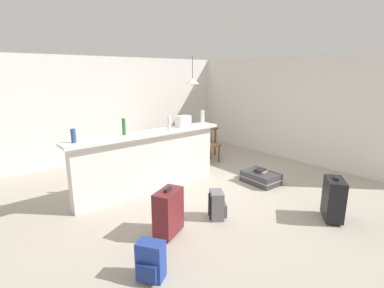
# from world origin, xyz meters

# --- Properties ---
(ground_plane) EXTENTS (13.00, 13.00, 0.05)m
(ground_plane) POSITION_xyz_m (0.00, 0.00, -0.03)
(ground_plane) COLOR #ADA393
(wall_back) EXTENTS (6.60, 0.10, 2.50)m
(wall_back) POSITION_xyz_m (0.00, 3.05, 1.25)
(wall_back) COLOR silver
(wall_back) RESTS_ON ground_plane
(wall_right) EXTENTS (0.10, 6.00, 2.50)m
(wall_right) POSITION_xyz_m (3.05, 0.30, 1.25)
(wall_right) COLOR silver
(wall_right) RESTS_ON ground_plane
(partition_half_wall) EXTENTS (2.80, 0.20, 1.05)m
(partition_half_wall) POSITION_xyz_m (-0.76, 0.47, 0.53)
(partition_half_wall) COLOR silver
(partition_half_wall) RESTS_ON ground_plane
(bar_countertop) EXTENTS (2.96, 0.40, 0.05)m
(bar_countertop) POSITION_xyz_m (-0.76, 0.47, 1.08)
(bar_countertop) COLOR white
(bar_countertop) RESTS_ON partition_half_wall
(bottle_blue) EXTENTS (0.07, 0.07, 0.21)m
(bottle_blue) POSITION_xyz_m (-2.03, 0.52, 1.21)
(bottle_blue) COLOR #284C89
(bottle_blue) RESTS_ON bar_countertop
(bottle_green) EXTENTS (0.06, 0.06, 0.28)m
(bottle_green) POSITION_xyz_m (-1.19, 0.55, 1.24)
(bottle_green) COLOR #2D6B38
(bottle_green) RESTS_ON bar_countertop
(bottle_white) EXTENTS (0.06, 0.06, 0.27)m
(bottle_white) POSITION_xyz_m (-0.39, 0.38, 1.23)
(bottle_white) COLOR silver
(bottle_white) RESTS_ON bar_countertop
(bottle_clear) EXTENTS (0.08, 0.08, 0.28)m
(bottle_clear) POSITION_xyz_m (0.50, 0.46, 1.24)
(bottle_clear) COLOR silver
(bottle_clear) RESTS_ON bar_countertop
(grocery_bag) EXTENTS (0.26, 0.18, 0.22)m
(grocery_bag) POSITION_xyz_m (0.01, 0.46, 1.21)
(grocery_bag) COLOR silver
(grocery_bag) RESTS_ON bar_countertop
(dining_table) EXTENTS (1.10, 0.80, 0.74)m
(dining_table) POSITION_xyz_m (1.31, 1.74, 0.65)
(dining_table) COLOR brown
(dining_table) RESTS_ON ground_plane
(dining_chair_near_partition) EXTENTS (0.43, 0.43, 0.93)m
(dining_chair_near_partition) POSITION_xyz_m (1.30, 1.15, 0.52)
(dining_chair_near_partition) COLOR #4C331E
(dining_chair_near_partition) RESTS_ON ground_plane
(dining_chair_far_side) EXTENTS (0.46, 0.46, 0.93)m
(dining_chair_far_side) POSITION_xyz_m (1.36, 2.33, 0.52)
(dining_chair_far_side) COLOR #4C331E
(dining_chair_far_side) RESTS_ON ground_plane
(pendant_lamp) EXTENTS (0.34, 0.34, 0.69)m
(pendant_lamp) POSITION_xyz_m (1.28, 1.71, 1.92)
(pendant_lamp) COLOR black
(suitcase_flat_charcoal) EXTENTS (0.52, 0.84, 0.22)m
(suitcase_flat_charcoal) POSITION_xyz_m (1.11, -0.59, 0.11)
(suitcase_flat_charcoal) COLOR #38383D
(suitcase_flat_charcoal) RESTS_ON ground_plane
(suitcase_upright_black) EXTENTS (0.50, 0.45, 0.67)m
(suitcase_upright_black) POSITION_xyz_m (0.72, -2.16, 0.33)
(suitcase_upright_black) COLOR black
(suitcase_upright_black) RESTS_ON ground_plane
(backpack_grey) EXTENTS (0.33, 0.34, 0.42)m
(backpack_grey) POSITION_xyz_m (-0.55, -1.04, 0.20)
(backpack_grey) COLOR slate
(backpack_grey) RESTS_ON ground_plane
(backpack_blue) EXTENTS (0.33, 0.34, 0.42)m
(backpack_blue) POSITION_xyz_m (-2.01, -1.52, 0.20)
(backpack_blue) COLOR #233D93
(backpack_blue) RESTS_ON ground_plane
(suitcase_upright_maroon) EXTENTS (0.50, 0.41, 0.67)m
(suitcase_upright_maroon) POSITION_xyz_m (-1.37, -0.95, 0.33)
(suitcase_upright_maroon) COLOR maroon
(suitcase_upright_maroon) RESTS_ON ground_plane
(book_stack) EXTENTS (0.27, 0.21, 0.06)m
(book_stack) POSITION_xyz_m (1.13, -0.57, 0.25)
(book_stack) COLOR tan
(book_stack) RESTS_ON suitcase_flat_charcoal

